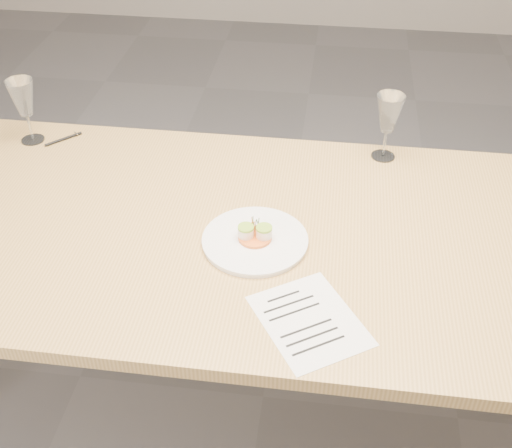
# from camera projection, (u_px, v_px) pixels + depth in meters

# --- Properties ---
(ground) EXTENTS (7.00, 7.00, 0.00)m
(ground) POSITION_uv_depth(u_px,v_px,m) (263.00, 397.00, 2.25)
(ground) COLOR slate
(ground) RESTS_ON ground
(dining_table) EXTENTS (2.40, 1.00, 0.75)m
(dining_table) POSITION_uv_depth(u_px,v_px,m) (265.00, 249.00, 1.82)
(dining_table) COLOR tan
(dining_table) RESTS_ON ground
(dinner_plate) EXTENTS (0.29, 0.29, 0.07)m
(dinner_plate) POSITION_uv_depth(u_px,v_px,m) (255.00, 240.00, 1.73)
(dinner_plate) COLOR white
(dinner_plate) RESTS_ON dining_table
(recipe_sheet) EXTENTS (0.33, 0.34, 0.00)m
(recipe_sheet) POSITION_uv_depth(u_px,v_px,m) (309.00, 320.00, 1.51)
(recipe_sheet) COLOR white
(recipe_sheet) RESTS_ON dining_table
(ballpoint_pen) EXTENTS (0.10, 0.10, 0.01)m
(ballpoint_pen) POSITION_uv_depth(u_px,v_px,m) (64.00, 139.00, 2.16)
(ballpoint_pen) COLOR black
(ballpoint_pen) RESTS_ON dining_table
(wine_glass_0) EXTENTS (0.09, 0.09, 0.22)m
(wine_glass_0) POSITION_uv_depth(u_px,v_px,m) (23.00, 99.00, 2.07)
(wine_glass_0) COLOR white
(wine_glass_0) RESTS_ON dining_table
(wine_glass_1) EXTENTS (0.09, 0.09, 0.22)m
(wine_glass_1) POSITION_uv_depth(u_px,v_px,m) (389.00, 115.00, 1.99)
(wine_glass_1) COLOR white
(wine_glass_1) RESTS_ON dining_table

